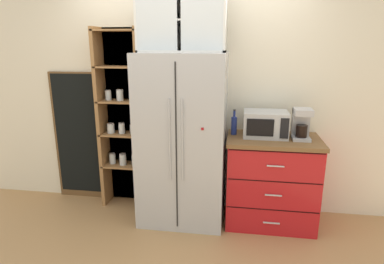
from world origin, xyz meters
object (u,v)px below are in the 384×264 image
object	(u,v)px
microwave	(265,124)
coffee_maker	(301,124)
mug_charcoal	(275,135)
bottle_cobalt	(234,124)
chalkboard_menu	(78,137)
refrigerator	(183,140)
bottle_green	(275,128)

from	to	relation	value
microwave	coffee_maker	xyz separation A→B (m)	(0.34, -0.04, 0.03)
mug_charcoal	bottle_cobalt	bearing A→B (deg)	166.38
coffee_maker	chalkboard_menu	world-z (taller)	chalkboard_menu
microwave	mug_charcoal	distance (m)	0.15
refrigerator	chalkboard_menu	bearing A→B (deg)	167.12
refrigerator	bottle_green	xyz separation A→B (m)	(0.93, 0.04, 0.15)
bottle_green	microwave	bearing A→B (deg)	151.41
bottle_cobalt	chalkboard_menu	bearing A→B (deg)	174.13
microwave	coffee_maker	size ratio (longest dim) A/B	1.42
mug_charcoal	bottle_green	xyz separation A→B (m)	(-0.00, 0.02, 0.06)
microwave	bottle_cobalt	size ratio (longest dim) A/B	1.67
coffee_maker	bottle_green	world-z (taller)	coffee_maker
refrigerator	chalkboard_menu	world-z (taller)	refrigerator
coffee_maker	bottle_cobalt	bearing A→B (deg)	174.16
bottle_cobalt	bottle_green	size ratio (longest dim) A/B	1.09
refrigerator	bottle_green	size ratio (longest dim) A/B	7.32
mug_charcoal	chalkboard_menu	distance (m)	2.29
microwave	bottle_green	xyz separation A→B (m)	(0.09, -0.05, -0.03)
refrigerator	microwave	bearing A→B (deg)	5.95
bottle_cobalt	bottle_green	bearing A→B (deg)	-10.37
coffee_maker	chalkboard_menu	distance (m)	2.55
coffee_maker	mug_charcoal	size ratio (longest dim) A/B	2.51
coffee_maker	mug_charcoal	bearing A→B (deg)	-173.03
bottle_cobalt	chalkboard_menu	xyz separation A→B (m)	(-1.85, 0.19, -0.27)
refrigerator	mug_charcoal	size ratio (longest dim) A/B	14.35
microwave	bottle_cobalt	xyz separation A→B (m)	(-0.32, 0.03, -0.01)
refrigerator	bottle_cobalt	xyz separation A→B (m)	(0.53, 0.11, 0.17)
refrigerator	bottle_green	distance (m)	0.94
bottle_green	mug_charcoal	bearing A→B (deg)	-85.87
bottle_green	coffee_maker	bearing A→B (deg)	1.48
refrigerator	bottle_green	world-z (taller)	refrigerator
chalkboard_menu	bottle_green	bearing A→B (deg)	-6.68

